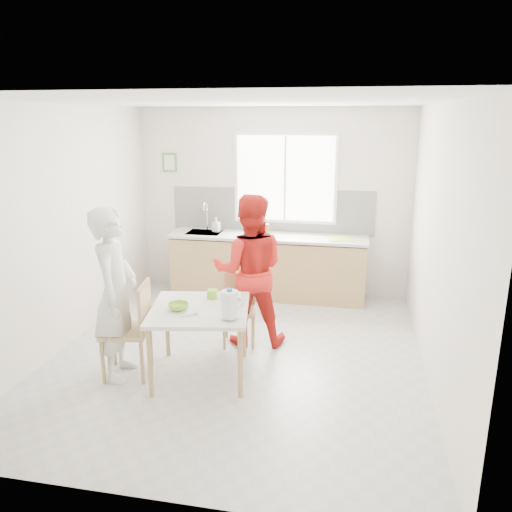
{
  "coord_description": "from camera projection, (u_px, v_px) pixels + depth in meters",
  "views": [
    {
      "loc": [
        1.18,
        -4.93,
        2.55
      ],
      "look_at": [
        0.17,
        0.2,
        1.1
      ],
      "focal_mm": 35.0,
      "sensor_mm": 36.0,
      "label": 1
    }
  ],
  "objects": [
    {
      "name": "person_red",
      "position": [
        249.0,
        271.0,
        5.66
      ],
      "size": [
        0.95,
        0.8,
        1.75
      ],
      "primitive_type": "imported",
      "rotation": [
        0.0,
        0.0,
        3.32
      ],
      "color": "red",
      "rests_on": "ground"
    },
    {
      "name": "bowl_white",
      "position": [
        231.0,
        297.0,
        5.16
      ],
      "size": [
        0.25,
        0.25,
        0.05
      ],
      "primitive_type": "imported",
      "rotation": [
        0.0,
        0.0,
        0.18
      ],
      "color": "white",
      "rests_on": "dining_table"
    },
    {
      "name": "wine_bottle_a",
      "position": [
        257.0,
        221.0,
        7.3
      ],
      "size": [
        0.07,
        0.07,
        0.32
      ],
      "primitive_type": "cylinder",
      "color": "black",
      "rests_on": "kitchen_counter"
    },
    {
      "name": "kitchen_counter",
      "position": [
        267.0,
        268.0,
        7.29
      ],
      "size": [
        2.84,
        0.64,
        1.37
      ],
      "color": "tan",
      "rests_on": "ground"
    },
    {
      "name": "chair_left",
      "position": [
        133.0,
        326.0,
        4.99
      ],
      "size": [
        0.52,
        0.52,
        0.98
      ],
      "rotation": [
        0.0,
        0.0,
        -1.39
      ],
      "color": "tan",
      "rests_on": "ground"
    },
    {
      "name": "green_box",
      "position": [
        212.0,
        294.0,
        5.18
      ],
      "size": [
        0.12,
        0.12,
        0.09
      ],
      "primitive_type": "cube",
      "rotation": [
        0.0,
        0.0,
        0.18
      ],
      "color": "#81CC2F",
      "rests_on": "dining_table"
    },
    {
      "name": "dining_table",
      "position": [
        200.0,
        315.0,
        4.95
      ],
      "size": [
        1.11,
        1.11,
        0.74
      ],
      "rotation": [
        0.0,
        0.0,
        0.18
      ],
      "color": "silver",
      "rests_on": "ground"
    },
    {
      "name": "backsplash",
      "position": [
        271.0,
        211.0,
        7.35
      ],
      "size": [
        3.0,
        0.02,
        0.65
      ],
      "primitive_type": "cube",
      "color": "white",
      "rests_on": "room_shell"
    },
    {
      "name": "room_shell",
      "position": [
        236.0,
        209.0,
        5.12
      ],
      "size": [
        4.5,
        4.5,
        4.5
      ],
      "color": "silver",
      "rests_on": "ground"
    },
    {
      "name": "wine_bottle_b",
      "position": [
        262.0,
        224.0,
        7.17
      ],
      "size": [
        0.07,
        0.07,
        0.3
      ],
      "primitive_type": "cylinder",
      "color": "black",
      "rests_on": "kitchen_counter"
    },
    {
      "name": "chair_far",
      "position": [
        239.0,
        305.0,
        5.78
      ],
      "size": [
        0.44,
        0.44,
        0.82
      ],
      "rotation": [
        0.0,
        0.0,
        0.18
      ],
      "color": "tan",
      "rests_on": "ground"
    },
    {
      "name": "person_white",
      "position": [
        116.0,
        294.0,
        4.91
      ],
      "size": [
        0.52,
        0.7,
        1.74
      ],
      "primitive_type": "imported",
      "rotation": [
        0.0,
        0.0,
        1.75
      ],
      "color": "silver",
      "rests_on": "ground"
    },
    {
      "name": "window",
      "position": [
        285.0,
        179.0,
        7.17
      ],
      "size": [
        1.5,
        0.06,
        1.3
      ],
      "color": "white",
      "rests_on": "room_shell"
    },
    {
      "name": "soap_bottle",
      "position": [
        216.0,
        224.0,
        7.35
      ],
      "size": [
        0.12,
        0.12,
        0.21
      ],
      "primitive_type": "imported",
      "rotation": [
        0.0,
        0.0,
        -0.23
      ],
      "color": "#999999",
      "rests_on": "kitchen_counter"
    },
    {
      "name": "jar_amber",
      "position": [
        267.0,
        229.0,
        7.14
      ],
      "size": [
        0.06,
        0.06,
        0.16
      ],
      "primitive_type": "cylinder",
      "color": "brown",
      "rests_on": "kitchen_counter"
    },
    {
      "name": "ground",
      "position": [
        238.0,
        354.0,
        5.56
      ],
      "size": [
        4.5,
        4.5,
        0.0
      ],
      "primitive_type": "plane",
      "color": "#B7B7B2",
      "rests_on": "ground"
    },
    {
      "name": "milk_jug",
      "position": [
        230.0,
        304.0,
        4.61
      ],
      "size": [
        0.22,
        0.16,
        0.28
      ],
      "rotation": [
        0.0,
        0.0,
        0.18
      ],
      "color": "white",
      "rests_on": "dining_table"
    },
    {
      "name": "bowl_green",
      "position": [
        178.0,
        306.0,
        4.88
      ],
      "size": [
        0.23,
        0.23,
        0.06
      ],
      "primitive_type": "imported",
      "rotation": [
        0.0,
        0.0,
        0.18
      ],
      "color": "#82C62D",
      "rests_on": "dining_table"
    },
    {
      "name": "cutting_board",
      "position": [
        340.0,
        239.0,
        6.9
      ],
      "size": [
        0.4,
        0.32,
        0.01
      ],
      "primitive_type": "cube",
      "rotation": [
        0.0,
        0.0,
        0.23
      ],
      "color": "#A5D631",
      "rests_on": "kitchen_counter"
    },
    {
      "name": "spoon",
      "position": [
        188.0,
        315.0,
        4.72
      ],
      "size": [
        0.14,
        0.09,
        0.01
      ],
      "primitive_type": "cylinder",
      "rotation": [
        0.0,
        1.57,
        0.52
      ],
      "color": "#A5A5AA",
      "rests_on": "dining_table"
    },
    {
      "name": "picture_frame",
      "position": [
        170.0,
        162.0,
        7.45
      ],
      "size": [
        0.22,
        0.03,
        0.28
      ],
      "color": "#458E40",
      "rests_on": "room_shell"
    }
  ]
}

